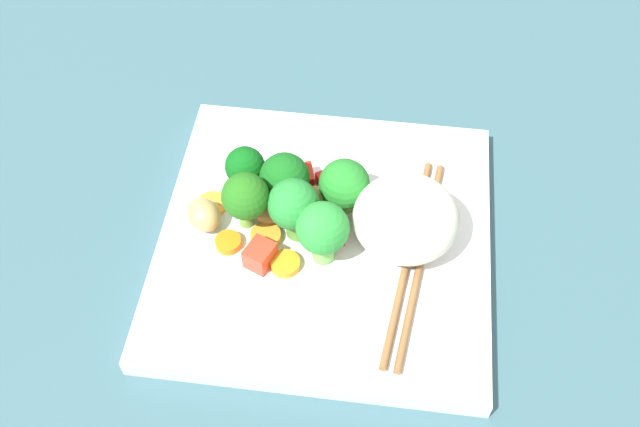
% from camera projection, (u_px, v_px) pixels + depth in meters
% --- Properties ---
extents(ground_plane, '(1.10, 1.10, 0.02)m').
position_uv_depth(ground_plane, '(325.00, 252.00, 0.63)').
color(ground_plane, '#355962').
extents(square_plate, '(0.28, 0.28, 0.02)m').
position_uv_depth(square_plate, '(325.00, 240.00, 0.62)').
color(square_plate, white).
rests_on(square_plate, ground_plane).
extents(rice_mound, '(0.09, 0.08, 0.06)m').
position_uv_depth(rice_mound, '(406.00, 220.00, 0.58)').
color(rice_mound, white).
rests_on(rice_mound, square_plate).
extents(broccoli_floret_0, '(0.04, 0.04, 0.06)m').
position_uv_depth(broccoli_floret_0, '(246.00, 194.00, 0.59)').
color(broccoli_floret_0, '#6CAB42').
rests_on(broccoli_floret_0, square_plate).
extents(broccoli_floret_1, '(0.04, 0.04, 0.05)m').
position_uv_depth(broccoli_floret_1, '(344.00, 185.00, 0.60)').
color(broccoli_floret_1, '#74A045').
rests_on(broccoli_floret_1, square_plate).
extents(broccoli_floret_2, '(0.04, 0.04, 0.05)m').
position_uv_depth(broccoli_floret_2, '(285.00, 178.00, 0.61)').
color(broccoli_floret_2, '#5B9548').
rests_on(broccoli_floret_2, square_plate).
extents(broccoli_floret_3, '(0.04, 0.04, 0.06)m').
position_uv_depth(broccoli_floret_3, '(293.00, 211.00, 0.58)').
color(broccoli_floret_3, '#599B3C').
rests_on(broccoli_floret_3, square_plate).
extents(broccoli_floret_4, '(0.03, 0.03, 0.05)m').
position_uv_depth(broccoli_floret_4, '(245.00, 168.00, 0.62)').
color(broccoli_floret_4, '#82BF5F').
rests_on(broccoli_floret_4, square_plate).
extents(broccoli_floret_5, '(0.04, 0.04, 0.06)m').
position_uv_depth(broccoli_floret_5, '(323.00, 230.00, 0.57)').
color(broccoli_floret_5, '#72BE53').
rests_on(broccoli_floret_5, square_plate).
extents(carrot_slice_0, '(0.03, 0.03, 0.01)m').
position_uv_depth(carrot_slice_0, '(273.00, 175.00, 0.65)').
color(carrot_slice_0, orange).
rests_on(carrot_slice_0, square_plate).
extents(carrot_slice_1, '(0.04, 0.04, 0.00)m').
position_uv_depth(carrot_slice_1, '(212.00, 204.00, 0.63)').
color(carrot_slice_1, orange).
rests_on(carrot_slice_1, square_plate).
extents(carrot_slice_2, '(0.03, 0.03, 0.01)m').
position_uv_depth(carrot_slice_2, '(228.00, 243.00, 0.60)').
color(carrot_slice_2, orange).
rests_on(carrot_slice_2, square_plate).
extents(carrot_slice_3, '(0.03, 0.03, 0.01)m').
position_uv_depth(carrot_slice_3, '(285.00, 264.00, 0.59)').
color(carrot_slice_3, orange).
rests_on(carrot_slice_3, square_plate).
extents(carrot_slice_4, '(0.04, 0.04, 0.01)m').
position_uv_depth(carrot_slice_4, '(266.00, 236.00, 0.61)').
color(carrot_slice_4, orange).
rests_on(carrot_slice_4, square_plate).
extents(pepper_chunk_0, '(0.04, 0.03, 0.02)m').
position_uv_depth(pepper_chunk_0, '(324.00, 229.00, 0.61)').
color(pepper_chunk_0, red).
rests_on(pepper_chunk_0, square_plate).
extents(pepper_chunk_1, '(0.03, 0.03, 0.01)m').
position_uv_depth(pepper_chunk_1, '(329.00, 184.00, 0.64)').
color(pepper_chunk_1, red).
rests_on(pepper_chunk_1, square_plate).
extents(pepper_chunk_2, '(0.03, 0.03, 0.02)m').
position_uv_depth(pepper_chunk_2, '(260.00, 255.00, 0.59)').
color(pepper_chunk_2, red).
rests_on(pepper_chunk_2, square_plate).
extents(pepper_chunk_3, '(0.02, 0.02, 0.02)m').
position_uv_depth(pepper_chunk_3, '(304.00, 177.00, 0.64)').
color(pepper_chunk_3, red).
rests_on(pepper_chunk_3, square_plate).
extents(chicken_piece_0, '(0.03, 0.04, 0.02)m').
position_uv_depth(chicken_piece_0, '(316.00, 203.00, 0.62)').
color(chicken_piece_0, '#B58C45').
rests_on(chicken_piece_0, square_plate).
extents(chicken_piece_1, '(0.04, 0.04, 0.02)m').
position_uv_depth(chicken_piece_1, '(271.00, 209.00, 0.62)').
color(chicken_piece_1, '#BE8348').
rests_on(chicken_piece_1, square_plate).
extents(chicken_piece_2, '(0.04, 0.04, 0.03)m').
position_uv_depth(chicken_piece_2, '(203.00, 215.00, 0.61)').
color(chicken_piece_2, tan).
rests_on(chicken_piece_2, square_plate).
extents(chopstick_pair, '(0.05, 0.20, 0.01)m').
position_uv_depth(chopstick_pair, '(414.00, 259.00, 0.59)').
color(chopstick_pair, brown).
rests_on(chopstick_pair, square_plate).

